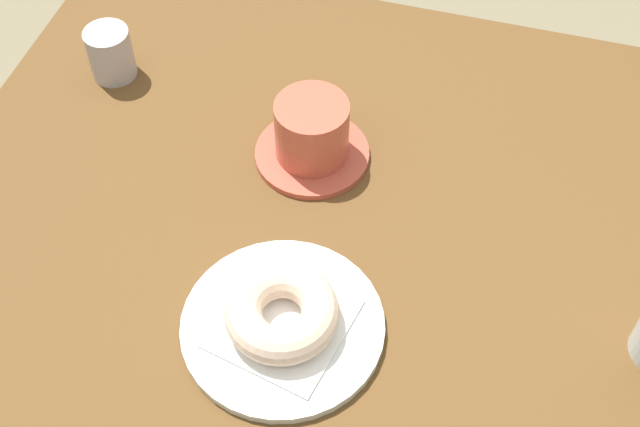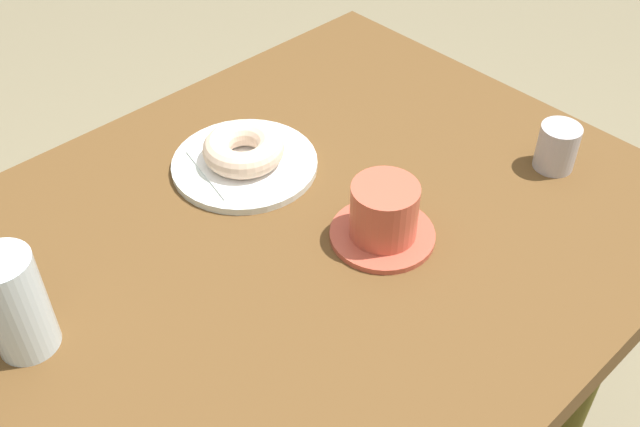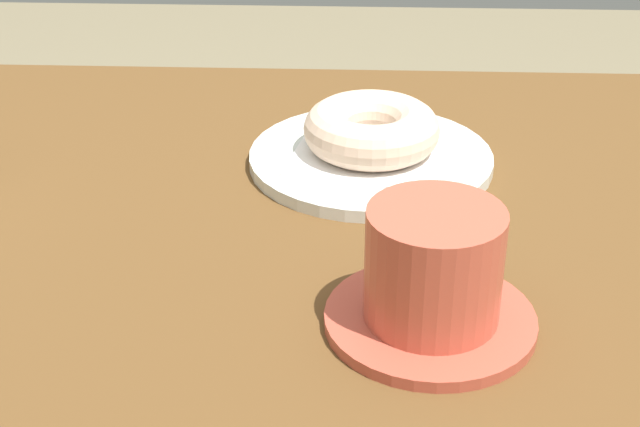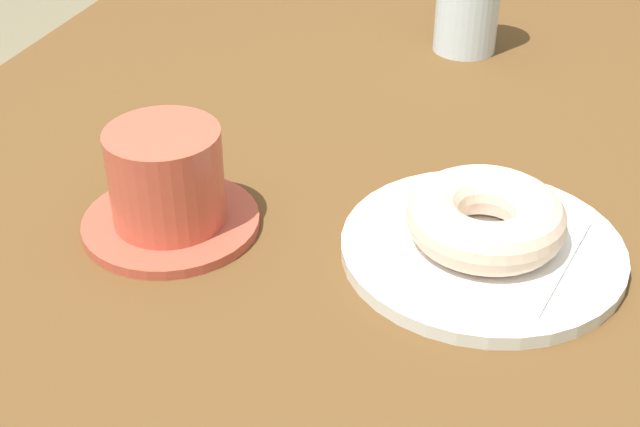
# 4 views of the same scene
# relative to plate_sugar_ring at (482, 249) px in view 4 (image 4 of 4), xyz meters

# --- Properties ---
(table) EXTENTS (1.07, 0.78, 0.72)m
(table) POSITION_rel_plate_sugar_ring_xyz_m (-0.08, -0.16, -0.09)
(table) COLOR brown
(table) RESTS_ON ground_plane
(plate_sugar_ring) EXTENTS (0.21, 0.21, 0.01)m
(plate_sugar_ring) POSITION_rel_plate_sugar_ring_xyz_m (0.00, 0.00, 0.00)
(plate_sugar_ring) COLOR silver
(plate_sugar_ring) RESTS_ON table
(napkin_sugar_ring) EXTENTS (0.15, 0.15, 0.00)m
(napkin_sugar_ring) POSITION_rel_plate_sugar_ring_xyz_m (0.00, 0.00, 0.01)
(napkin_sugar_ring) COLOR white
(napkin_sugar_ring) RESTS_ON plate_sugar_ring
(donut_sugar_ring) EXTENTS (0.12, 0.12, 0.04)m
(donut_sugar_ring) POSITION_rel_plate_sugar_ring_xyz_m (0.00, 0.00, 0.03)
(donut_sugar_ring) COLOR beige
(donut_sugar_ring) RESTS_ON napkin_sugar_ring
(coffee_cup) EXTENTS (0.14, 0.14, 0.08)m
(coffee_cup) POSITION_rel_plate_sugar_ring_xyz_m (0.04, -0.24, 0.03)
(coffee_cup) COLOR #BD4E3A
(coffee_cup) RESTS_ON table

